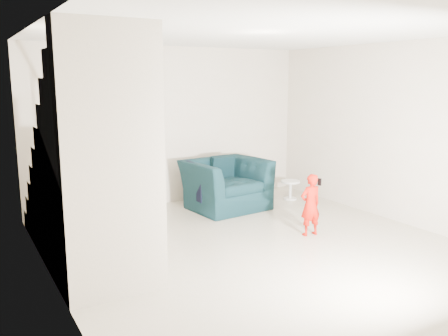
{
  "coord_description": "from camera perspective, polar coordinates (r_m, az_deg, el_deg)",
  "views": [
    {
      "loc": [
        -3.31,
        -4.79,
        2.15
      ],
      "look_at": [
        0.15,
        1.2,
        0.85
      ],
      "focal_mm": 38.0,
      "sensor_mm": 36.0,
      "label": 1
    }
  ],
  "objects": [
    {
      "name": "side_table",
      "position": [
        8.67,
        7.98,
        -2.25
      ],
      "size": [
        0.34,
        0.34,
        0.34
      ],
      "color": "silver",
      "rests_on": "floor"
    },
    {
      "name": "ceiling",
      "position": [
        5.85,
        4.79,
        16.01
      ],
      "size": [
        5.5,
        5.5,
        0.0
      ],
      "primitive_type": "plane",
      "rotation": [
        3.14,
        0.0,
        0.0
      ],
      "color": "silver",
      "rests_on": "back_wall"
    },
    {
      "name": "right_wall",
      "position": [
        7.57,
        20.42,
        3.91
      ],
      "size": [
        0.0,
        5.5,
        5.5
      ],
      "primitive_type": "plane",
      "rotation": [
        1.57,
        0.0,
        -1.57
      ],
      "color": "#C1B29D",
      "rests_on": "floor"
    },
    {
      "name": "phone",
      "position": [
        6.65,
        11.42,
        -1.65
      ],
      "size": [
        0.03,
        0.05,
        0.1
      ],
      "primitive_type": "cube",
      "rotation": [
        0.0,
        0.0,
        0.26
      ],
      "color": "black",
      "rests_on": "toddler"
    },
    {
      "name": "back_wall",
      "position": [
        8.27,
        -6.3,
        5.03
      ],
      "size": [
        5.0,
        0.0,
        5.0
      ],
      "primitive_type": "plane",
      "rotation": [
        1.57,
        0.0,
        0.0
      ],
      "color": "#C1B29D",
      "rests_on": "floor"
    },
    {
      "name": "staircase",
      "position": [
        5.63,
        -15.86,
        -2.1
      ],
      "size": [
        1.02,
        3.03,
        3.62
      ],
      "color": "#ADA089",
      "rests_on": "floor"
    },
    {
      "name": "floor",
      "position": [
        6.21,
        4.4,
        -9.66
      ],
      "size": [
        5.5,
        5.5,
        0.0
      ],
      "primitive_type": "plane",
      "color": "tan",
      "rests_on": "ground"
    },
    {
      "name": "throw",
      "position": [
        7.71,
        -3.55,
        -1.61
      ],
      "size": [
        0.05,
        0.54,
        0.61
      ],
      "primitive_type": "cube",
      "color": "black",
      "rests_on": "armchair"
    },
    {
      "name": "left_wall",
      "position": [
        4.93,
        -20.15,
        0.65
      ],
      "size": [
        0.0,
        5.5,
        5.5
      ],
      "primitive_type": "plane",
      "rotation": [
        1.57,
        0.0,
        1.57
      ],
      "color": "#C1B29D",
      "rests_on": "floor"
    },
    {
      "name": "toddler",
      "position": [
        6.69,
        10.36,
        -4.38
      ],
      "size": [
        0.33,
        0.23,
        0.87
      ],
      "primitive_type": "imported",
      "rotation": [
        0.0,
        0.0,
        3.08
      ],
      "color": "#A80C05",
      "rests_on": "floor"
    },
    {
      "name": "armchair",
      "position": [
        7.96,
        0.24,
        -1.98
      ],
      "size": [
        1.37,
        1.22,
        0.82
      ],
      "primitive_type": "imported",
      "rotation": [
        0.0,
        0.0,
        0.1
      ],
      "color": "black",
      "rests_on": "floor"
    },
    {
      "name": "cushion",
      "position": [
        8.21,
        -0.27,
        0.13
      ],
      "size": [
        0.42,
        0.2,
        0.41
      ],
      "primitive_type": "cube",
      "rotation": [
        0.21,
        0.0,
        0.0
      ],
      "color": "black",
      "rests_on": "armchair"
    }
  ]
}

